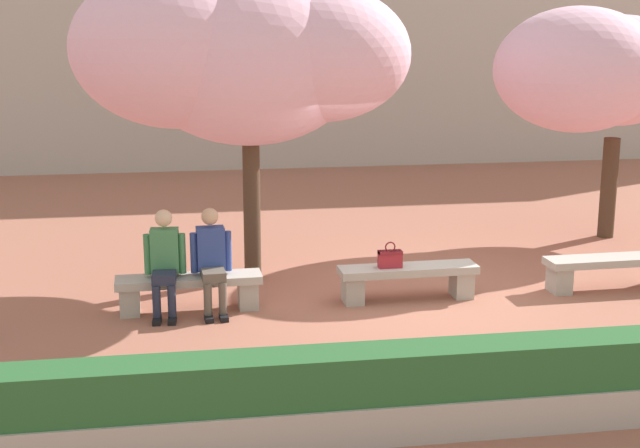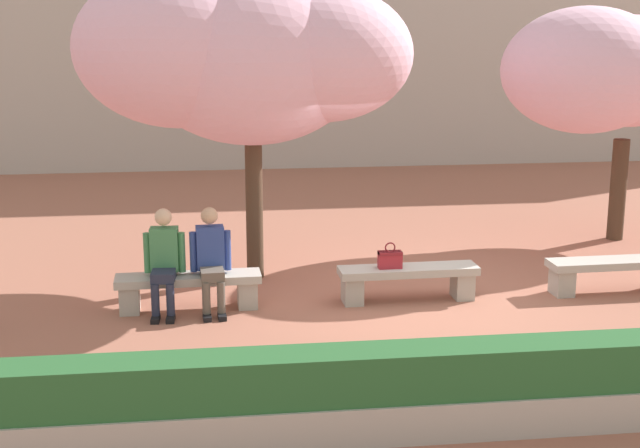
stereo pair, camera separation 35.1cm
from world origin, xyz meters
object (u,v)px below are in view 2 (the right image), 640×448
object	(u,v)px
person_seated_left	(164,257)
person_seated_right	(211,256)
stone_bench_center	(615,270)
handbag	(390,258)
cherry_tree_main	(244,54)
stone_bench_west_end	(189,286)
cherry_tree_secondary	(622,71)
stone_bench_near_west	(408,278)

from	to	relation	value
person_seated_left	person_seated_right	xyz separation A→B (m)	(0.57, -0.00, 0.00)
person_seated_right	stone_bench_center	bearing A→B (deg)	0.58
stone_bench_center	handbag	distance (m)	3.05
person_seated_left	cherry_tree_main	distance (m)	2.92
handbag	cherry_tree_main	world-z (taller)	cherry_tree_main
handbag	cherry_tree_main	size ratio (longest dim) A/B	0.08
person_seated_right	handbag	distance (m)	2.26
stone_bench_center	person_seated_left	xyz separation A→B (m)	(-5.87, -0.05, 0.40)
stone_bench_west_end	person_seated_left	xyz separation A→B (m)	(-0.29, -0.05, 0.40)
handbag	cherry_tree_secondary	world-z (taller)	cherry_tree_secondary
stone_bench_west_end	person_seated_left	world-z (taller)	person_seated_left
stone_bench_west_end	handbag	size ratio (longest dim) A/B	5.32
stone_bench_near_west	handbag	xyz separation A→B (m)	(-0.25, -0.03, 0.28)
person_seated_left	handbag	distance (m)	2.83
stone_bench_near_west	cherry_tree_main	xyz separation A→B (m)	(-1.99, 1.23, 2.78)
stone_bench_center	cherry_tree_secondary	world-z (taller)	cherry_tree_secondary
person_seated_right	stone_bench_west_end	bearing A→B (deg)	169.40
person_seated_left	cherry_tree_secondary	bearing A→B (deg)	21.16
stone_bench_west_end	stone_bench_center	bearing A→B (deg)	0.00
stone_bench_center	person_seated_right	distance (m)	5.31
cherry_tree_main	cherry_tree_secondary	xyz separation A→B (m)	(5.98, 1.46, -0.35)
person_seated_left	person_seated_right	size ratio (longest dim) A/B	1.00
cherry_tree_main	cherry_tree_secondary	distance (m)	6.16
person_seated_left	stone_bench_west_end	bearing A→B (deg)	10.60
stone_bench_west_end	person_seated_right	size ratio (longest dim) A/B	1.40
handbag	stone_bench_west_end	bearing A→B (deg)	179.43
cherry_tree_main	person_seated_left	bearing A→B (deg)	-130.34
handbag	cherry_tree_main	xyz separation A→B (m)	(-1.74, 1.25, 2.51)
person_seated_left	handbag	size ratio (longest dim) A/B	3.81
stone_bench_west_end	stone_bench_center	xyz separation A→B (m)	(5.58, 0.00, 0.00)
person_seated_left	cherry_tree_secondary	distance (m)	7.85
person_seated_right	cherry_tree_main	size ratio (longest dim) A/B	0.29
stone_bench_center	person_seated_right	size ratio (longest dim) A/B	1.40
stone_bench_west_end	stone_bench_near_west	size ratio (longest dim) A/B	1.00
stone_bench_near_west	cherry_tree_secondary	bearing A→B (deg)	33.91
stone_bench_west_end	person_seated_right	bearing A→B (deg)	-10.60
cherry_tree_main	person_seated_right	bearing A→B (deg)	-111.96
person_seated_left	cherry_tree_main	world-z (taller)	cherry_tree_main
person_seated_right	cherry_tree_secondary	bearing A→B (deg)	22.84
handbag	cherry_tree_main	bearing A→B (deg)	144.31
stone_bench_near_west	person_seated_left	size ratio (longest dim) A/B	1.40
person_seated_left	handbag	bearing A→B (deg)	0.57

